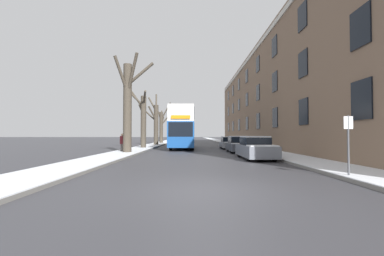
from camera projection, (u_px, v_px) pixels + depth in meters
name	position (u px, v px, depth m)	size (l,w,h in m)	color
ground_plane	(209.00, 190.00, 7.13)	(320.00, 320.00, 0.00)	#38383D
sidewalk_left	(170.00, 141.00, 60.14)	(2.53, 130.00, 0.16)	slate
sidewalk_right	(220.00, 141.00, 60.10)	(2.53, 130.00, 0.16)	slate
terrace_facade_right	(289.00, 98.00, 32.46)	(9.10, 54.37, 12.31)	#7A604C
bare_tree_left_0	(129.00, 104.00, 20.63)	(2.98, 1.72, 7.87)	#423A30
bare_tree_left_1	(143.00, 118.00, 28.11)	(2.73, 3.77, 7.31)	#423A30
bare_tree_left_2	(156.00, 122.00, 36.31)	(2.60, 2.58, 7.51)	#423A30
bare_tree_left_3	(162.00, 125.00, 44.27)	(2.53, 2.41, 7.14)	#423A30
double_decker_bus	(184.00, 126.00, 28.97)	(2.53, 11.07, 4.42)	#194C99
parked_car_0	(256.00, 148.00, 16.42)	(1.79, 4.57, 1.46)	slate
parked_car_1	(239.00, 145.00, 22.52)	(1.72, 4.01, 1.44)	#474C56
parked_car_2	(230.00, 143.00, 28.22)	(1.76, 4.18, 1.34)	#9EA3AD
pedestrian_left_sidewalk	(123.00, 142.00, 21.85)	(0.36, 0.36, 1.66)	#4C4742
street_sign_post	(349.00, 142.00, 8.84)	(0.32, 0.07, 2.22)	#4C4F54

